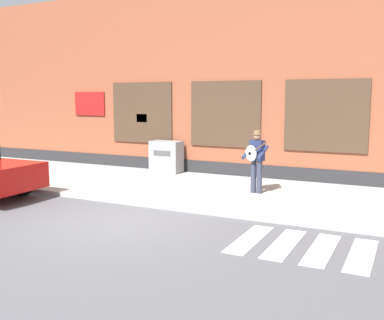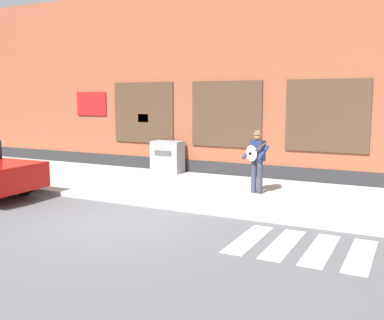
# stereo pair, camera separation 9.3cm
# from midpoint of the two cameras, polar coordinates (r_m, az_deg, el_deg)

# --- Properties ---
(ground_plane) EXTENTS (160.00, 160.00, 0.00)m
(ground_plane) POSITION_cam_midpoint_polar(r_m,az_deg,el_deg) (10.15, -8.75, -7.76)
(ground_plane) COLOR #56565B
(sidewalk) EXTENTS (28.00, 4.69, 0.12)m
(sidewalk) POSITION_cam_midpoint_polar(r_m,az_deg,el_deg) (13.26, 0.64, -3.68)
(sidewalk) COLOR #ADAAA3
(sidewalk) RESTS_ON ground
(building_backdrop) EXTENTS (28.00, 4.06, 6.51)m
(building_backdrop) POSITION_cam_midpoint_polar(r_m,az_deg,el_deg) (17.01, 7.19, 9.62)
(building_backdrop) COLOR brown
(building_backdrop) RESTS_ON ground
(crosswalk) EXTENTS (5.20, 1.90, 0.01)m
(crosswalk) POSITION_cam_midpoint_polar(r_m,az_deg,el_deg) (8.48, 23.27, -11.45)
(crosswalk) COLOR silver
(crosswalk) RESTS_ON ground
(busker) EXTENTS (0.72, 0.64, 1.72)m
(busker) POSITION_cam_midpoint_polar(r_m,az_deg,el_deg) (12.34, 8.39, 0.30)
(busker) COLOR #33384C
(busker) RESTS_ON sidewalk
(utility_box) EXTENTS (1.08, 0.64, 1.10)m
(utility_box) POSITION_cam_midpoint_polar(r_m,az_deg,el_deg) (15.75, -2.96, 0.42)
(utility_box) COLOR gray
(utility_box) RESTS_ON sidewalk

